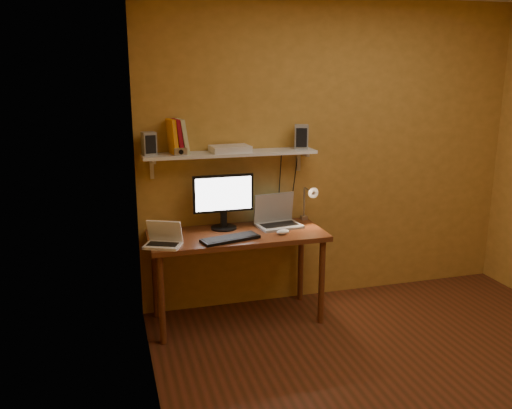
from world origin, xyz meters
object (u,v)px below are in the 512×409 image
object	(u,v)px
wall_shelf	(230,154)
keyboard	(230,239)
desk	(237,243)
mouse	(283,232)
laptop	(277,217)
router	(230,149)
netbook	(164,239)
speaker_right	(301,137)
desk_lamp	(309,199)
shelf_camera	(181,152)
speaker_left	(149,144)
monitor	(223,199)

from	to	relation	value
wall_shelf	keyboard	world-z (taller)	wall_shelf
keyboard	desk	bearing A→B (deg)	45.89
wall_shelf	mouse	distance (m)	0.75
laptop	router	world-z (taller)	router
desk	wall_shelf	distance (m)	0.72
netbook	speaker_right	bearing A→B (deg)	40.75
desk	desk_lamp	size ratio (longest dim) A/B	3.73
desk_lamp	wall_shelf	bearing A→B (deg)	174.12
netbook	keyboard	distance (m)	0.50
router	shelf_camera	bearing A→B (deg)	-170.20
laptop	speaker_left	xyz separation A→B (m)	(-1.01, 0.08, 0.64)
desk_lamp	shelf_camera	bearing A→B (deg)	-179.66
laptop	speaker_right	distance (m)	0.70
desk	wall_shelf	xyz separation A→B (m)	(0.00, 0.19, 0.69)
laptop	speaker_left	bearing A→B (deg)	167.83
desk	netbook	bearing A→B (deg)	-165.30
speaker_left	mouse	bearing A→B (deg)	-28.89
wall_shelf	speaker_left	size ratio (longest dim) A/B	7.86
mouse	speaker_right	xyz separation A→B (m)	(0.26, 0.33, 0.70)
speaker_left	keyboard	bearing A→B (deg)	-44.08
keyboard	speaker_right	world-z (taller)	speaker_right
keyboard	wall_shelf	bearing A→B (deg)	61.15
keyboard	shelf_camera	distance (m)	0.77
monitor	router	size ratio (longest dim) A/B	1.60
wall_shelf	desk_lamp	bearing A→B (deg)	-5.88
wall_shelf	monitor	size ratio (longest dim) A/B	2.82
desk	netbook	size ratio (longest dim) A/B	4.48
speaker_right	keyboard	bearing A→B (deg)	-133.99
monitor	speaker_left	distance (m)	0.73
desk	keyboard	size ratio (longest dim) A/B	3.09
desk	speaker_left	distance (m)	1.04
keyboard	laptop	bearing A→B (deg)	17.16
speaker_left	laptop	bearing A→B (deg)	-14.93
keyboard	desk_lamp	distance (m)	0.83
shelf_camera	mouse	bearing A→B (deg)	-18.13
netbook	desk_lamp	xyz separation A→B (m)	(1.26, 0.28, 0.16)
monitor	netbook	bearing A→B (deg)	-149.82
desk_lamp	speaker_left	xyz separation A→B (m)	(-1.30, 0.08, 0.51)
netbook	speaker_left	distance (m)	0.75
mouse	shelf_camera	xyz separation A→B (m)	(-0.75, 0.25, 0.63)
monitor	desk_lamp	xyz separation A→B (m)	(0.73, -0.03, -0.04)
desk	router	world-z (taller)	router
wall_shelf	router	bearing A→B (deg)	-133.38
router	desk	bearing A→B (deg)	-88.79
desk_lamp	speaker_right	distance (m)	0.52
wall_shelf	keyboard	xyz separation A→B (m)	(-0.09, -0.36, -0.60)
desk_lamp	mouse	bearing A→B (deg)	-141.37
wall_shelf	speaker_right	world-z (taller)	speaker_right
shelf_camera	netbook	bearing A→B (deg)	-124.07
keyboard	speaker_left	xyz separation A→B (m)	(-0.55, 0.37, 0.70)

